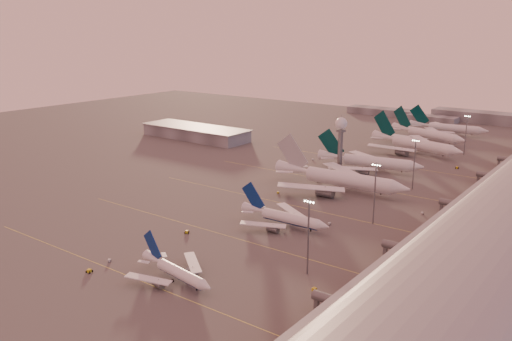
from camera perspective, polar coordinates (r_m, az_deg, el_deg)
The scene contains 26 objects.
ground at distance 209.06m, azimuth -8.36°, elevation -6.61°, with size 700.00×700.00×0.00m, color #4E4B4B.
taxiway_markings at distance 233.76m, azimuth 6.73°, elevation -4.22°, with size 180.00×185.25×0.02m.
hangar at distance 385.58m, azimuth -6.37°, elevation 4.01°, with size 82.00×27.00×8.50m.
radar_tower at distance 294.47m, azimuth 8.92°, elevation 3.88°, with size 6.40×6.40×31.10m.
mast_a at distance 170.34m, azimuth 5.52°, elevation -6.61°, with size 3.60×0.56×25.00m.
mast_b at distance 218.01m, azimuth 12.39°, elevation -2.08°, with size 3.60×0.56×25.00m.
mast_c at distance 269.19m, azimuth 16.32°, elevation 0.87°, with size 3.60×0.56×25.00m.
mast_d at distance 353.91m, azimuth 21.22°, elevation 3.69°, with size 3.60×0.56×25.00m.
distant_horizon at distance 486.56m, azimuth 20.08°, elevation 5.39°, with size 165.00×37.50×9.00m.
narrowbody_near at distance 171.18m, azimuth -8.39°, elevation -10.64°, with size 33.26×26.37×13.05m.
narrowbody_mid at distance 213.39m, azimuth 2.99°, elevation -5.10°, with size 40.13×32.03×15.68m.
widebody_white at distance 262.75m, azimuth 8.84°, elevation -1.17°, with size 70.36×56.31×24.74m.
greentail_a at distance 302.00m, azimuth 11.87°, elevation 0.68°, with size 58.83×47.14×21.51m.
greentail_b at distance 352.17m, azimuth 16.46°, elevation 2.45°, with size 64.46×51.42×23.87m.
greentail_c at distance 390.20m, azimuth 17.61°, elevation 3.48°, with size 58.67×46.60×22.14m.
greentail_d at distance 421.42m, azimuth 19.57°, elevation 4.07°, with size 56.64×45.56×20.58m.
gsv_truck_a at distance 189.39m, azimuth -15.07°, elevation -8.99°, with size 4.77×4.27×1.91m.
gsv_tug_near at distance 183.54m, azimuth -17.14°, elevation -10.08°, with size 2.97×4.15×1.08m.
gsv_catering_a at distance 164.14m, azimuth 6.23°, elevation -11.87°, with size 6.01×3.69×4.58m.
gsv_tug_mid at distance 208.74m, azimuth -7.29°, elevation -6.44°, with size 3.95×4.35×1.07m.
gsv_truck_b at distance 217.11m, azimuth 7.82°, elevation -5.47°, with size 5.15×2.01×2.07m.
gsv_truck_c at distance 255.64m, azimuth 2.41°, elevation -2.23°, with size 4.60×4.26×1.87m.
gsv_catering_b at distance 237.32m, azimuth 17.15°, elevation -4.02°, with size 4.97×3.08×3.79m.
gsv_tug_far at distance 275.39m, azimuth 6.60°, elevation -1.15°, with size 4.51×4.51×1.14m.
gsv_truck_d at distance 321.00m, azimuth 6.04°, elevation 1.24°, with size 3.80×5.38×2.05m.
gsv_tug_hangar at distance 320.52m, azimuth 20.40°, elevation 0.27°, with size 3.94×2.55×1.08m.
Camera 1 is at (139.35, -136.28, 75.61)m, focal length 38.00 mm.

